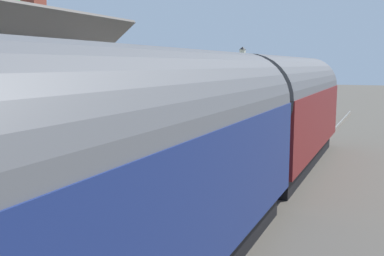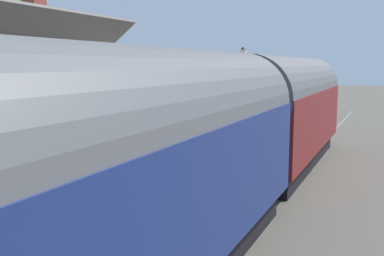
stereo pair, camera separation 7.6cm
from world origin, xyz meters
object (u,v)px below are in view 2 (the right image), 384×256
bench_platform_end (197,121)px  planter_bench_right (10,195)px  lamp_post_platform (243,72)px  bench_mid_platform (222,114)px  planter_edge_far (191,109)px  station_sign_board (239,108)px  train (245,127)px  bench_by_lamp (161,132)px  station_building (9,117)px

bench_platform_end → planter_bench_right: bearing=-175.9°
bench_platform_end → lamp_post_platform: lamp_post_platform is taller
bench_mid_platform → planter_bench_right: (-15.43, -0.83, -0.18)m
planter_edge_far → planter_bench_right: planter_edge_far is taller
planter_bench_right → station_sign_board: bearing=-5.4°
bench_platform_end → station_sign_board: (0.06, -2.05, 0.71)m
train → bench_by_lamp: size_ratio=15.24×
station_building → planter_bench_right: (-2.93, -3.02, -1.29)m
bench_by_lamp → lamp_post_platform: (5.69, -1.56, 2.30)m
planter_edge_far → station_sign_board: 7.38m
planter_edge_far → planter_bench_right: bearing=-168.2°
station_building → bench_mid_platform: bearing=-10.0°
bench_platform_end → planter_edge_far: bench_platform_end is taller
train → planter_bench_right: size_ratio=28.08×
station_building → lamp_post_platform: (11.14, -3.81, 1.20)m
planter_edge_far → lamp_post_platform: 6.30m
station_building → bench_mid_platform: 12.74m
bench_by_lamp → planter_bench_right: 8.42m
bench_platform_end → station_sign_board: 2.18m
bench_mid_platform → planter_edge_far: bearing=50.6°
train → bench_platform_end: bearing=33.0°
station_building → bench_platform_end: (9.33, -2.14, -1.10)m
bench_mid_platform → station_sign_board: station_sign_board is taller
train → bench_by_lamp: bearing=54.1°
bench_platform_end → planter_bench_right: (-12.26, -0.89, -0.18)m
lamp_post_platform → station_building: bearing=161.1°
train → bench_mid_platform: train is taller
planter_edge_far → planter_bench_right: size_ratio=1.05×
station_building → bench_platform_end: size_ratio=5.17×
train → planter_edge_far: (12.70, 7.50, -0.96)m
station_sign_board → bench_platform_end: bearing=91.6°
station_building → bench_mid_platform: station_building is taller
bench_by_lamp → planter_edge_far: 9.86m
station_sign_board → lamp_post_platform: bearing=12.2°
station_building → bench_by_lamp: bearing=-22.5°
bench_mid_platform → bench_platform_end: bearing=179.0°
planter_edge_far → lamp_post_platform: lamp_post_platform is taller
lamp_post_platform → station_sign_board: bearing=-167.8°
planter_bench_right → bench_mid_platform: bearing=3.1°
bench_platform_end → station_sign_board: size_ratio=0.90×
planter_edge_far → station_sign_board: station_sign_board is taller
train → planter_bench_right: 6.43m
train → bench_platform_end: 8.60m
bench_mid_platform → planter_bench_right: 15.45m
bench_by_lamp → planter_edge_far: bearing=17.4°
bench_platform_end → planter_bench_right: 12.30m
lamp_post_platform → station_sign_board: lamp_post_platform is taller
bench_by_lamp → bench_mid_platform: (7.04, 0.06, 0.00)m
train → bench_mid_platform: (10.34, 4.61, -0.90)m
bench_by_lamp → bench_platform_end: (3.88, 0.12, 0.00)m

